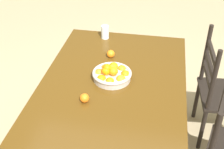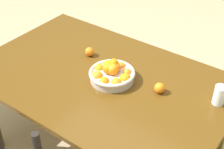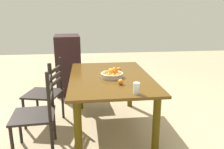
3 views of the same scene
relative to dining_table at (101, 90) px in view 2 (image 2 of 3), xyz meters
name	(u,v)px [view 2 (image 2 of 3)]	position (x,y,z in m)	size (l,w,h in m)	color
dining_table	(101,90)	(0.00, 0.00, 0.00)	(1.63, 1.05, 0.75)	#523510
fruit_bowl	(112,74)	(-0.08, -0.02, 0.16)	(0.29, 0.29, 0.13)	beige
orange_loose_0	(90,52)	(0.21, -0.15, 0.15)	(0.06, 0.06, 0.06)	orange
orange_loose_1	(160,88)	(-0.38, -0.08, 0.15)	(0.06, 0.06, 0.06)	orange
drinking_glass	(220,95)	(-0.70, -0.19, 0.17)	(0.07, 0.07, 0.12)	silver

